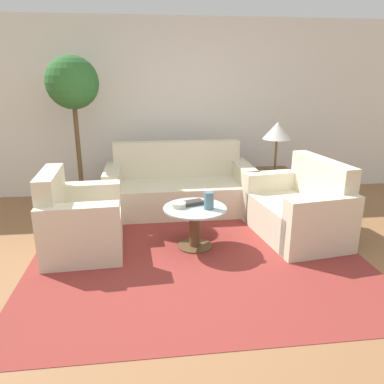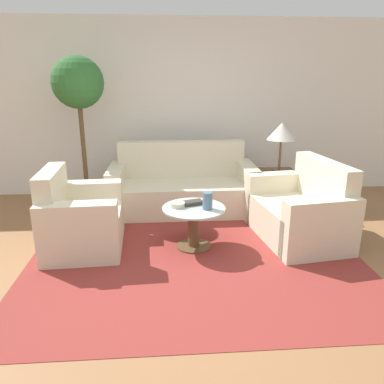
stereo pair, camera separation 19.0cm
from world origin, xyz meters
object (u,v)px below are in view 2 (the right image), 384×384
at_px(vase, 208,201).
at_px(book_stack, 192,203).
at_px(bowl, 178,205).
at_px(sofa_main, 182,189).
at_px(table_lamp, 282,132).
at_px(potted_plant, 79,96).
at_px(armchair, 78,222).
at_px(coffee_table, 194,222).
at_px(loveseat, 302,213).

distance_m(vase, book_stack, 0.22).
xyz_separation_m(vase, bowl, (-0.31, 0.09, -0.07)).
xyz_separation_m(sofa_main, book_stack, (0.05, -1.14, 0.19)).
xyz_separation_m(table_lamp, book_stack, (-1.25, -1.00, -0.60)).
bearing_deg(potted_plant, sofa_main, -7.66).
xyz_separation_m(potted_plant, bowl, (1.22, -1.38, -1.05)).
height_order(potted_plant, vase, potted_plant).
distance_m(vase, bowl, 0.33).
height_order(armchair, vase, armchair).
bearing_deg(potted_plant, coffee_table, -45.38).
bearing_deg(loveseat, coffee_table, -89.74).
height_order(coffee_table, table_lamp, table_lamp).
distance_m(armchair, vase, 1.41).
relative_size(potted_plant, vase, 11.12).
height_order(loveseat, bowl, loveseat).
height_order(table_lamp, vase, table_lamp).
xyz_separation_m(coffee_table, vase, (0.14, -0.06, 0.25)).
bearing_deg(loveseat, table_lamp, 172.93).
xyz_separation_m(table_lamp, potted_plant, (-2.63, 0.33, 0.46)).
distance_m(armchair, loveseat, 2.49).
bearing_deg(table_lamp, sofa_main, 173.48).
xyz_separation_m(potted_plant, vase, (1.53, -1.47, -0.98)).
relative_size(loveseat, book_stack, 5.30).
bearing_deg(bowl, loveseat, 6.31).
distance_m(table_lamp, vase, 1.67).
bearing_deg(bowl, table_lamp, 36.87).
height_order(bowl, book_stack, bowl).
bearing_deg(armchair, vase, -98.99).
distance_m(coffee_table, potted_plant, 2.34).
bearing_deg(coffee_table, potted_plant, 134.62).
relative_size(armchair, loveseat, 0.74).
distance_m(loveseat, table_lamp, 1.19).
bearing_deg(book_stack, armchair, 160.82).
bearing_deg(potted_plant, book_stack, -43.83).
bearing_deg(table_lamp, coffee_table, -138.85).
bearing_deg(vase, bowl, 164.27).
bearing_deg(table_lamp, potted_plant, 172.90).
bearing_deg(book_stack, sofa_main, 73.03).
relative_size(coffee_table, potted_plant, 0.33).
distance_m(bowl, book_stack, 0.17).
bearing_deg(table_lamp, vase, -133.92).
relative_size(armchair, coffee_table, 1.48).
height_order(vase, book_stack, vase).
relative_size(potted_plant, book_stack, 8.00).
bearing_deg(coffee_table, bowl, 171.10).
distance_m(sofa_main, potted_plant, 1.83).
bearing_deg(bowl, book_stack, 21.59).
bearing_deg(coffee_table, table_lamp, 41.15).
height_order(potted_plant, bowl, potted_plant).
xyz_separation_m(armchair, book_stack, (1.22, 0.00, 0.18)).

